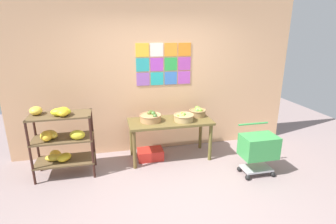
{
  "coord_description": "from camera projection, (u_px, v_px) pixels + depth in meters",
  "views": [
    {
      "loc": [
        -0.86,
        -2.83,
        2.2
      ],
      "look_at": [
        0.02,
        0.99,
        0.96
      ],
      "focal_mm": 28.13,
      "sensor_mm": 36.0,
      "label": 1
    }
  ],
  "objects": [
    {
      "name": "display_table",
      "position": [
        170.0,
        126.0,
        4.55
      ],
      "size": [
        1.43,
        0.62,
        0.7
      ],
      "color": "brown",
      "rests_on": "ground"
    },
    {
      "name": "fruit_basket_back_left",
      "position": [
        198.0,
        112.0,
        4.73
      ],
      "size": [
        0.3,
        0.3,
        0.17
      ],
      "color": "#997445",
      "rests_on": "display_table"
    },
    {
      "name": "shopping_cart",
      "position": [
        258.0,
        148.0,
        4.05
      ],
      "size": [
        0.53,
        0.41,
        0.79
      ],
      "rotation": [
        0.0,
        0.0,
        -0.0
      ],
      "color": "black",
      "rests_on": "ground"
    },
    {
      "name": "banana_shelf_unit",
      "position": [
        59.0,
        137.0,
        3.96
      ],
      "size": [
        0.89,
        0.47,
        1.12
      ],
      "color": "#361C16",
      "rests_on": "ground"
    },
    {
      "name": "produce_crate_under_table",
      "position": [
        150.0,
        154.0,
        4.64
      ],
      "size": [
        0.44,
        0.3,
        0.18
      ],
      "primitive_type": "cube",
      "color": "red",
      "rests_on": "ground"
    },
    {
      "name": "back_wall_with_art",
      "position": [
        157.0,
        72.0,
        4.7
      ],
      "size": [
        5.17,
        0.07,
        2.94
      ],
      "color": "tan",
      "rests_on": "ground"
    },
    {
      "name": "fruit_basket_right",
      "position": [
        151.0,
        117.0,
        4.46
      ],
      "size": [
        0.37,
        0.37,
        0.17
      ],
      "color": "#B18250",
      "rests_on": "display_table"
    },
    {
      "name": "ground",
      "position": [
        183.0,
        203.0,
        3.47
      ],
      "size": [
        9.54,
        9.54,
        0.0
      ],
      "primitive_type": "plane",
      "color": "gray"
    },
    {
      "name": "fruit_basket_back_right",
      "position": [
        184.0,
        117.0,
        4.47
      ],
      "size": [
        0.35,
        0.35,
        0.15
      ],
      "color": "tan",
      "rests_on": "display_table"
    }
  ]
}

